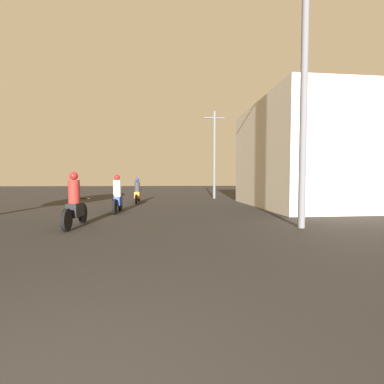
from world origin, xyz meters
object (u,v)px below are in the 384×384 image
Objects in this scene: motorcycle_orange at (137,193)px; utility_pole_near at (304,93)px; motorcycle_blue at (117,197)px; motorcycle_black at (75,205)px; utility_pole_far at (214,153)px; building_right_near at (298,156)px.

utility_pole_near reaches higher than motorcycle_orange.
utility_pole_near reaches higher than motorcycle_blue.
motorcycle_blue is 0.25× the size of utility_pole_near.
utility_pole_far is (6.40, 11.36, 2.79)m from motorcycle_black.
motorcycle_orange is (0.97, 8.04, -0.05)m from motorcycle_black.
motorcycle_orange is at bearing 81.35° from motorcycle_black.
motorcycle_black is 7.52m from utility_pole_near.
utility_pole_far is at bearing 91.52° from utility_pole_near.
motorcycle_blue is 9.50m from building_right_near.
utility_pole_far is (5.77, 7.96, 2.80)m from motorcycle_blue.
motorcycle_black is at bearing -119.39° from utility_pole_far.
utility_pole_near is (-3.01, -5.94, 1.22)m from building_right_near.
motorcycle_black is 0.27× the size of utility_pole_near.
utility_pole_near is (6.72, -0.80, 3.28)m from motorcycle_black.
motorcycle_black is 0.31× the size of utility_pole_far.
utility_pole_far is at bearing 54.77° from motorcycle_blue.
building_right_near is (8.76, -2.90, 2.11)m from motorcycle_orange.
building_right_near reaches higher than motorcycle_orange.
motorcycle_orange is 0.27× the size of building_right_near.
building_right_near is at bearing 26.06° from motorcycle_black.
motorcycle_blue is at bearing -169.17° from building_right_near.
building_right_near is 6.77m from utility_pole_near.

